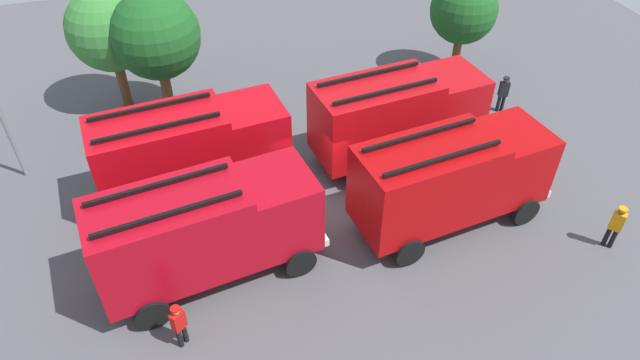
% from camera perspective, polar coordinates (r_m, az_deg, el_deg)
% --- Properties ---
extents(ground_plane, '(47.72, 47.72, 0.00)m').
position_cam_1_polar(ground_plane, '(21.52, 0.00, -2.84)').
color(ground_plane, '#4C4C51').
extents(fire_truck_0, '(7.48, 3.61, 3.88)m').
position_cam_1_polar(fire_truck_0, '(18.07, -11.47, -4.82)').
color(fire_truck_0, '#A90916').
rests_on(fire_truck_0, ground).
extents(fire_truck_1, '(7.45, 3.49, 3.88)m').
position_cam_1_polar(fire_truck_1, '(20.07, 13.17, 0.31)').
color(fire_truck_1, '#AB0709').
rests_on(fire_truck_1, ground).
extents(fire_truck_2, '(7.43, 3.42, 3.88)m').
position_cam_1_polar(fire_truck_2, '(21.38, -12.95, 3.17)').
color(fire_truck_2, '#BC0913').
rests_on(fire_truck_2, ground).
extents(fire_truck_3, '(7.44, 3.44, 3.88)m').
position_cam_1_polar(fire_truck_3, '(22.93, 7.90, 6.71)').
color(fire_truck_3, '#B60C12').
rests_on(fire_truck_3, ground).
extents(firefighter_0, '(0.44, 0.28, 1.60)m').
position_cam_1_polar(firefighter_0, '(23.26, 15.15, 2.22)').
color(firefighter_0, black).
rests_on(firefighter_0, ground).
extents(firefighter_1, '(0.46, 0.32, 1.78)m').
position_cam_1_polar(firefighter_1, '(27.58, 18.06, 8.44)').
color(firefighter_1, black).
rests_on(firefighter_1, ground).
extents(firefighter_2, '(0.48, 0.45, 1.71)m').
position_cam_1_polar(firefighter_2, '(17.37, -14.08, -13.96)').
color(firefighter_2, black).
rests_on(firefighter_2, ground).
extents(firefighter_3, '(0.45, 0.48, 1.81)m').
position_cam_1_polar(firefighter_3, '(21.92, 27.77, -4.05)').
color(firefighter_3, black).
rests_on(firefighter_3, ground).
extents(tree_0, '(3.68, 3.68, 5.71)m').
position_cam_1_polar(tree_0, '(26.97, -20.57, 14.05)').
color(tree_0, brown).
rests_on(tree_0, ground).
extents(tree_1, '(3.79, 3.79, 5.87)m').
position_cam_1_polar(tree_1, '(25.55, -16.29, 13.83)').
color(tree_1, brown).
rests_on(tree_1, ground).
extents(tree_2, '(3.25, 3.25, 5.04)m').
position_cam_1_polar(tree_2, '(29.15, 14.35, 16.30)').
color(tree_2, brown).
rests_on(tree_2, ground).
extents(traffic_cone_0, '(0.47, 0.47, 0.68)m').
position_cam_1_polar(traffic_cone_0, '(26.64, 8.57, 7.21)').
color(traffic_cone_0, '#F2600C').
rests_on(traffic_cone_0, ground).
extents(traffic_cone_1, '(0.43, 0.43, 0.62)m').
position_cam_1_polar(traffic_cone_1, '(21.20, -16.27, -4.56)').
color(traffic_cone_1, '#F2600C').
rests_on(traffic_cone_1, ground).
extents(traffic_cone_2, '(0.41, 0.41, 0.59)m').
position_cam_1_polar(traffic_cone_2, '(20.86, -12.32, -4.62)').
color(traffic_cone_2, '#F2600C').
rests_on(traffic_cone_2, ground).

